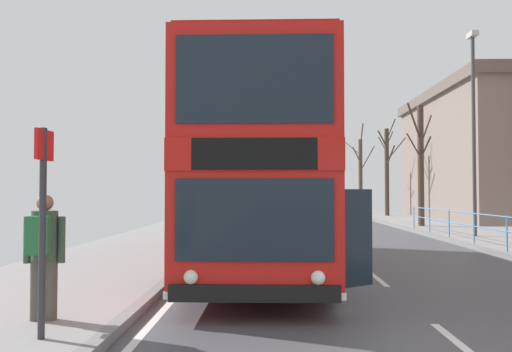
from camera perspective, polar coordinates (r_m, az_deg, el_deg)
name	(u,v)px	position (r m, az deg, el deg)	size (l,w,h in m)	color
double_decker_bus_main	(262,175)	(12.50, 0.64, 0.13)	(3.21, 11.04, 4.31)	red
pedestrian_companion	(43,247)	(7.40, -22.60, -7.34)	(0.55, 0.55, 1.67)	#4C473D
bus_stop_sign_near	(43,207)	(6.48, -22.65, -3.24)	(0.08, 0.44, 2.46)	#2D2D33
street_lamp_far_side	(474,118)	(21.68, 23.08, 5.99)	(0.28, 0.60, 7.94)	#38383D
bare_tree_far_00	(361,174)	(42.85, 11.57, 0.26)	(2.15, 2.64, 7.21)	#4C3D2D
bare_tree_far_01	(421,163)	(27.02, 17.88, 1.43)	(1.94, 2.36, 6.07)	#423328
bare_tree_far_02	(387,169)	(38.07, 14.40, 0.80)	(1.88, 2.63, 6.88)	#423328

